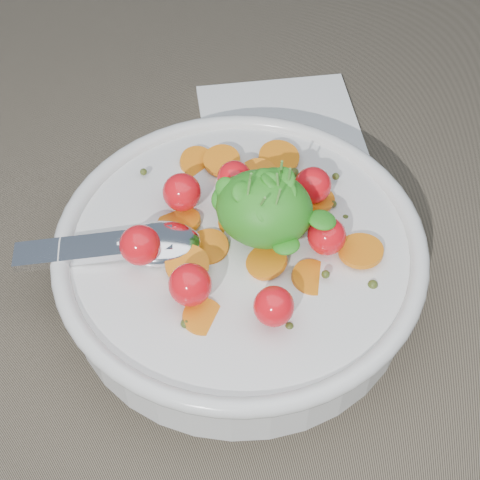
# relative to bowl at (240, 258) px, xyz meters

# --- Properties ---
(ground) EXTENTS (6.00, 6.00, 0.00)m
(ground) POSITION_rel_bowl_xyz_m (-0.02, 0.01, -0.03)
(ground) COLOR #706450
(ground) RESTS_ON ground
(bowl) EXTENTS (0.30, 0.28, 0.12)m
(bowl) POSITION_rel_bowl_xyz_m (0.00, 0.00, 0.00)
(bowl) COLOR silver
(bowl) RESTS_ON ground
(napkin) EXTENTS (0.19, 0.17, 0.01)m
(napkin) POSITION_rel_bowl_xyz_m (-0.01, 0.19, -0.03)
(napkin) COLOR white
(napkin) RESTS_ON ground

